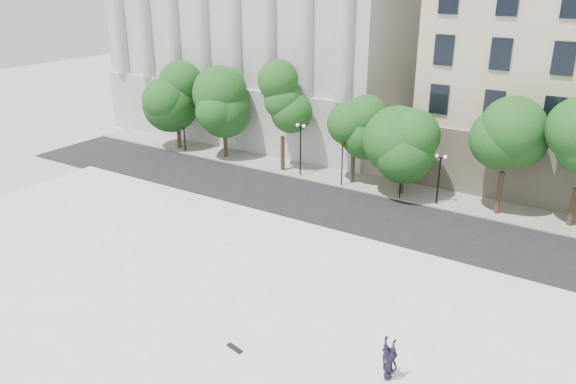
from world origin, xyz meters
name	(u,v)px	position (x,y,z in m)	size (l,w,h in m)	color
ground	(160,337)	(0.00, 0.00, 0.00)	(160.00, 160.00, 0.00)	#B8B5AD
plaza	(202,304)	(0.00, 3.00, 0.23)	(44.00, 22.00, 0.45)	white
street	(339,210)	(0.00, 18.00, 0.01)	(60.00, 8.00, 0.02)	black
far_sidewalk	(374,184)	(0.00, 24.00, 0.06)	(60.00, 4.00, 0.12)	#A7A49A
building_west	(292,3)	(-17.00, 38.57, 12.89)	(31.50, 27.65, 25.60)	#BBBBB6
traffic_light_west	(343,143)	(-2.07, 22.30, 3.64)	(0.56, 1.64, 4.15)	black
traffic_light_east	(403,151)	(2.86, 22.30, 3.76)	(0.73, 1.93, 4.26)	black
person_lying	(388,374)	(10.35, 2.55, 0.72)	(0.71, 0.47, 1.96)	black
skateboard	(235,348)	(3.87, 0.73, 0.49)	(0.86, 0.22, 0.09)	black
street_trees	(379,125)	(0.39, 23.39, 5.15)	(45.06, 5.31, 8.11)	#382619
lamp_posts	(361,153)	(-0.67, 22.60, 2.99)	(37.38, 0.28, 4.53)	black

